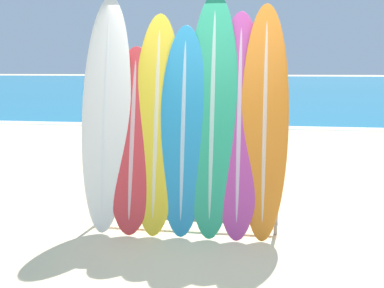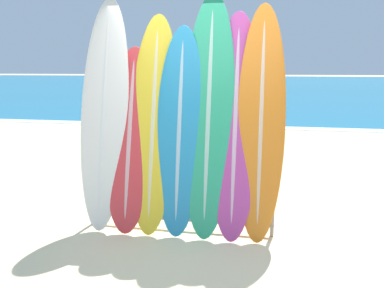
# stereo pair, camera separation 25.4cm
# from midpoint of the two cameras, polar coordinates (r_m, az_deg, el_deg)

# --- Properties ---
(ground_plane) EXTENTS (160.00, 160.00, 0.00)m
(ground_plane) POSITION_cam_midpoint_polar(r_m,az_deg,el_deg) (4.09, 1.26, -14.69)
(ground_plane) COLOR beige
(ocean_water) EXTENTS (120.00, 60.00, 0.01)m
(ocean_water) POSITION_cam_midpoint_polar(r_m,az_deg,el_deg) (40.69, 6.62, 9.13)
(ocean_water) COLOR teal
(ocean_water) RESTS_ON ground_plane
(surfboard_rack) EXTENTS (2.10, 0.04, 0.81)m
(surfboard_rack) POSITION_cam_midpoint_polar(r_m,az_deg,el_deg) (4.21, -3.09, -7.37)
(surfboard_rack) COLOR gray
(surfboard_rack) RESTS_ON ground_plane
(surfboard_slot_0) EXTENTS (0.56, 0.71, 2.61)m
(surfboard_slot_0) POSITION_cam_midpoint_polar(r_m,az_deg,el_deg) (4.34, -14.60, 4.51)
(surfboard_slot_0) COLOR silver
(surfboard_slot_0) RESTS_ON ground_plane
(surfboard_slot_1) EXTENTS (0.58, 0.63, 2.05)m
(surfboard_slot_1) POSITION_cam_midpoint_polar(r_m,az_deg,el_deg) (4.23, -10.72, 0.71)
(surfboard_slot_1) COLOR red
(surfboard_slot_1) RESTS_ON ground_plane
(surfboard_slot_2) EXTENTS (0.55, 0.69, 2.41)m
(surfboard_slot_2) POSITION_cam_midpoint_polar(r_m,az_deg,el_deg) (4.17, -7.17, 3.15)
(surfboard_slot_2) COLOR yellow
(surfboard_slot_2) RESTS_ON ground_plane
(surfboard_slot_3) EXTENTS (0.54, 0.60, 2.28)m
(surfboard_slot_3) POSITION_cam_midpoint_polar(r_m,az_deg,el_deg) (4.08, -3.11, 2.08)
(surfboard_slot_3) COLOR teal
(surfboard_slot_3) RESTS_ON ground_plane
(surfboard_slot_4) EXTENTS (0.57, 0.72, 2.63)m
(surfboard_slot_4) POSITION_cam_midpoint_polar(r_m,az_deg,el_deg) (4.06, 1.32, 4.56)
(surfboard_slot_4) COLOR #289E70
(surfboard_slot_4) RESTS_ON ground_plane
(surfboard_slot_5) EXTENTS (0.55, 0.70, 2.42)m
(surfboard_slot_5) POSITION_cam_midpoint_polar(r_m,az_deg,el_deg) (4.05, 5.39, 3.02)
(surfboard_slot_5) COLOR #B23D8E
(surfboard_slot_5) RESTS_ON ground_plane
(surfboard_slot_6) EXTENTS (0.51, 0.63, 2.49)m
(surfboard_slot_6) POSITION_cam_midpoint_polar(r_m,az_deg,el_deg) (4.03, 9.22, 3.38)
(surfboard_slot_6) COLOR orange
(surfboard_slot_6) RESTS_ON ground_plane
(person_near_water) EXTENTS (0.29, 0.27, 1.69)m
(person_near_water) POSITION_cam_midpoint_polar(r_m,az_deg,el_deg) (7.05, -7.65, 4.32)
(person_near_water) COLOR beige
(person_near_water) RESTS_ON ground_plane
(person_mid_beach) EXTENTS (0.22, 0.26, 1.56)m
(person_mid_beach) POSITION_cam_midpoint_polar(r_m,az_deg,el_deg) (9.58, 3.11, 5.93)
(person_mid_beach) COLOR #A87A5B
(person_mid_beach) RESTS_ON ground_plane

